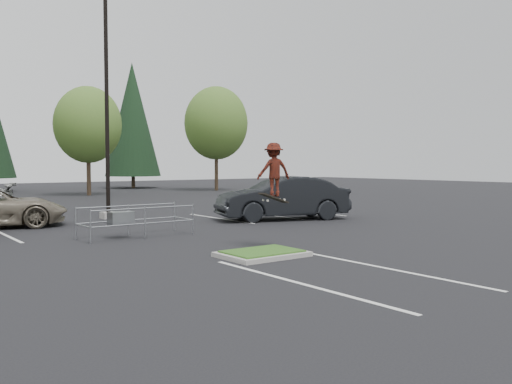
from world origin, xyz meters
TOP-DOWN VIEW (x-y plane):
  - ground at (0.00, 0.00)m, footprint 120.00×120.00m
  - grass_median at (0.00, 0.00)m, footprint 2.20×1.60m
  - stall_lines at (-1.35, 6.02)m, footprint 22.62×17.60m
  - light_pole at (0.50, 12.00)m, footprint 0.70×0.60m
  - decid_c at (5.99, 29.83)m, footprint 5.12×5.12m
  - decid_d at (17.99, 30.33)m, footprint 5.76×5.76m
  - conif_c at (14.00, 39.50)m, footprint 5.50×5.50m
  - cart_corral at (-1.46, 5.62)m, footprint 3.75×1.42m
  - skateboarder at (1.20, 1.00)m, footprint 1.12×0.80m
  - car_r_charc at (6.50, 7.00)m, footprint 6.11×3.75m

SIDE VIEW (x-z plane):
  - ground at x=0.00m, z-range 0.00..0.00m
  - stall_lines at x=-1.35m, z-range 0.00..0.01m
  - grass_median at x=0.00m, z-range 0.00..0.16m
  - cart_corral at x=-1.46m, z-range 0.14..1.19m
  - car_r_charc at x=6.50m, z-range 0.00..1.90m
  - skateboarder at x=1.20m, z-range 1.39..3.18m
  - light_pole at x=0.50m, z-range -0.50..9.62m
  - decid_c at x=5.99m, z-range 1.06..9.45m
  - decid_d at x=17.99m, z-range 1.20..10.63m
  - conif_c at x=14.00m, z-range 0.60..13.10m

